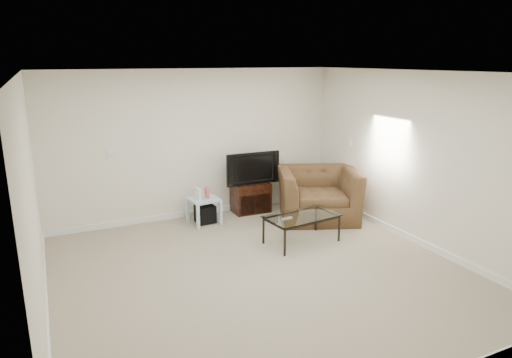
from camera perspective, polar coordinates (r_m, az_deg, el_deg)
name	(u,v)px	position (r m, az deg, el deg)	size (l,w,h in m)	color
floor	(261,273)	(5.95, 0.60, -11.65)	(5.00, 5.00, 0.00)	tan
ceiling	(261,72)	(5.33, 0.68, 13.20)	(5.00, 5.00, 0.00)	white
wall_back	(196,144)	(7.78, -7.47, 4.30)	(5.00, 0.02, 2.50)	silver
wall_left	(32,206)	(4.99, -26.18, -3.04)	(0.02, 5.00, 2.50)	silver
wall_right	(418,160)	(6.94, 19.54, 2.31)	(0.02, 5.00, 2.50)	silver
plate_back	(111,152)	(7.47, -17.72, 3.29)	(0.12, 0.02, 0.12)	white
plate_right_switch	(349,142)	(8.12, 11.58, 4.57)	(0.02, 0.09, 0.13)	white
plate_right_outlet	(357,199)	(8.11, 12.50, -2.41)	(0.02, 0.08, 0.12)	white
tv_stand	(250,197)	(8.13, -0.71, -2.26)	(0.64, 0.45, 0.53)	black
dvd_player	(251,188)	(8.05, -0.61, -1.11)	(0.35, 0.24, 0.05)	black
television	(251,167)	(7.96, -0.65, 1.48)	(0.91, 0.18, 0.56)	black
side_table	(204,211)	(7.61, -6.51, -3.96)	(0.45, 0.45, 0.43)	#ACCCD5
subwoofer	(205,214)	(7.65, -6.37, -4.34)	(0.29, 0.29, 0.29)	black
game_console	(198,194)	(7.45, -7.28, -1.83)	(0.05, 0.14, 0.20)	white
game_case	(207,193)	(7.52, -6.15, -1.74)	(0.05, 0.13, 0.17)	#CC4C4C
recliner	(319,186)	(7.77, 7.84, -0.86)	(1.31, 0.85, 1.14)	#4E3A1E
coffee_table	(302,229)	(6.82, 5.72, -6.23)	(1.08, 0.61, 0.42)	black
remote	(287,218)	(6.58, 3.89, -4.91)	(0.17, 0.05, 0.02)	#B2B2B7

